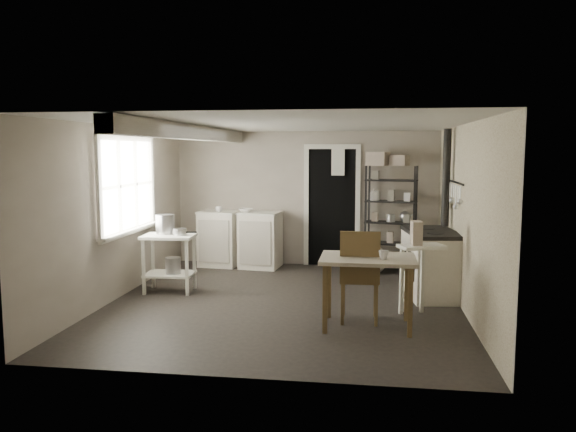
# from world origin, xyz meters

# --- Properties ---
(floor) EXTENTS (5.00, 5.00, 0.00)m
(floor) POSITION_xyz_m (0.00, 0.00, 0.00)
(floor) COLOR black
(floor) RESTS_ON ground
(ceiling) EXTENTS (5.00, 5.00, 0.00)m
(ceiling) POSITION_xyz_m (0.00, 0.00, 2.30)
(ceiling) COLOR beige
(ceiling) RESTS_ON wall_back
(wall_back) EXTENTS (4.50, 0.02, 2.30)m
(wall_back) POSITION_xyz_m (0.00, 2.50, 1.15)
(wall_back) COLOR #A99E90
(wall_back) RESTS_ON ground
(wall_front) EXTENTS (4.50, 0.02, 2.30)m
(wall_front) POSITION_xyz_m (0.00, -2.50, 1.15)
(wall_front) COLOR #A99E90
(wall_front) RESTS_ON ground
(wall_left) EXTENTS (0.02, 5.00, 2.30)m
(wall_left) POSITION_xyz_m (-2.25, 0.00, 1.15)
(wall_left) COLOR #A99E90
(wall_left) RESTS_ON ground
(wall_right) EXTENTS (0.02, 5.00, 2.30)m
(wall_right) POSITION_xyz_m (2.25, 0.00, 1.15)
(wall_right) COLOR #A99E90
(wall_right) RESTS_ON ground
(window) EXTENTS (0.12, 1.76, 1.28)m
(window) POSITION_xyz_m (-2.22, 0.20, 1.50)
(window) COLOR white
(window) RESTS_ON wall_left
(doorway) EXTENTS (0.96, 0.10, 2.08)m
(doorway) POSITION_xyz_m (0.45, 2.47, 1.00)
(doorway) COLOR white
(doorway) RESTS_ON ground
(ceiling_beam) EXTENTS (0.18, 5.00, 0.18)m
(ceiling_beam) POSITION_xyz_m (-1.20, 0.00, 2.20)
(ceiling_beam) COLOR white
(ceiling_beam) RESTS_ON ceiling
(wallpaper_panel) EXTENTS (0.01, 5.00, 2.30)m
(wallpaper_panel) POSITION_xyz_m (2.24, 0.00, 1.15)
(wallpaper_panel) COLOR beige
(wallpaper_panel) RESTS_ON wall_right
(utensil_rail) EXTENTS (0.06, 1.20, 0.44)m
(utensil_rail) POSITION_xyz_m (2.19, 0.60, 1.55)
(utensil_rail) COLOR #BBBBBE
(utensil_rail) RESTS_ON wall_right
(prep_table) EXTENTS (0.73, 0.54, 0.81)m
(prep_table) POSITION_xyz_m (-1.68, 0.32, 0.40)
(prep_table) COLOR white
(prep_table) RESTS_ON ground
(stockpot) EXTENTS (0.29, 0.29, 0.28)m
(stockpot) POSITION_xyz_m (-1.76, 0.41, 0.94)
(stockpot) COLOR #BBBBBE
(stockpot) RESTS_ON prep_table
(saucepan) EXTENTS (0.22, 0.22, 0.10)m
(saucepan) POSITION_xyz_m (-1.52, 0.32, 0.85)
(saucepan) COLOR #BBBBBE
(saucepan) RESTS_ON prep_table
(bucket) EXTENTS (0.22, 0.22, 0.23)m
(bucket) POSITION_xyz_m (-1.61, 0.27, 0.39)
(bucket) COLOR #BBBBBE
(bucket) RESTS_ON prep_table
(base_cabinets) EXTENTS (1.49, 0.76, 0.95)m
(base_cabinets) POSITION_xyz_m (-1.09, 2.18, 0.46)
(base_cabinets) COLOR #EDE5CF
(base_cabinets) RESTS_ON ground
(mixing_bowl) EXTENTS (0.36, 0.36, 0.07)m
(mixing_bowl) POSITION_xyz_m (-0.98, 2.12, 0.96)
(mixing_bowl) COLOR white
(mixing_bowl) RESTS_ON base_cabinets
(counter_cup) EXTENTS (0.13, 0.13, 0.09)m
(counter_cup) POSITION_xyz_m (-1.43, 2.08, 0.97)
(counter_cup) COLOR white
(counter_cup) RESTS_ON base_cabinets
(shelf_rack) EXTENTS (0.87, 0.48, 1.73)m
(shelf_rack) POSITION_xyz_m (1.43, 2.17, 0.95)
(shelf_rack) COLOR black
(shelf_rack) RESTS_ON ground
(shelf_jar) EXTENTS (0.11, 0.12, 0.20)m
(shelf_jar) POSITION_xyz_m (1.15, 2.17, 1.37)
(shelf_jar) COLOR white
(shelf_jar) RESTS_ON shelf_rack
(storage_box_a) EXTENTS (0.40, 0.38, 0.22)m
(storage_box_a) POSITION_xyz_m (1.21, 2.21, 2.01)
(storage_box_a) COLOR #BFAF9A
(storage_box_a) RESTS_ON shelf_rack
(storage_box_b) EXTENTS (0.34, 0.33, 0.17)m
(storage_box_b) POSITION_xyz_m (1.56, 2.19, 1.99)
(storage_box_b) COLOR #BFAF9A
(storage_box_b) RESTS_ON shelf_rack
(stove) EXTENTS (0.78, 1.21, 0.89)m
(stove) POSITION_xyz_m (1.92, 0.61, 0.44)
(stove) COLOR #EDE5CF
(stove) RESTS_ON ground
(stovepipe) EXTENTS (0.12, 0.12, 1.55)m
(stovepipe) POSITION_xyz_m (2.14, 1.02, 1.59)
(stovepipe) COLOR black
(stovepipe) RESTS_ON stove
(side_ledge) EXTENTS (0.61, 0.47, 0.84)m
(side_ledge) POSITION_xyz_m (1.71, -0.23, 0.43)
(side_ledge) COLOR white
(side_ledge) RESTS_ON ground
(oats_box) EXTENTS (0.14, 0.21, 0.29)m
(oats_box) POSITION_xyz_m (1.64, -0.25, 1.01)
(oats_box) COLOR #BFAF9A
(oats_box) RESTS_ON side_ledge
(work_table) EXTENTS (1.05, 0.74, 0.80)m
(work_table) POSITION_xyz_m (1.07, -0.90, 0.38)
(work_table) COLOR beige
(work_table) RESTS_ON ground
(table_cup) EXTENTS (0.12, 0.12, 0.10)m
(table_cup) POSITION_xyz_m (1.23, -1.03, 0.81)
(table_cup) COLOR white
(table_cup) RESTS_ON work_table
(chair) EXTENTS (0.45, 0.47, 1.08)m
(chair) POSITION_xyz_m (0.98, -0.68, 0.48)
(chair) COLOR brown
(chair) RESTS_ON ground
(flour_sack) EXTENTS (0.37, 0.31, 0.44)m
(flour_sack) POSITION_xyz_m (1.19, 1.92, 0.24)
(flour_sack) COLOR white
(flour_sack) RESTS_ON ground
(floor_crock) EXTENTS (0.14, 0.14, 0.14)m
(floor_crock) POSITION_xyz_m (1.51, -0.19, 0.07)
(floor_crock) COLOR white
(floor_crock) RESTS_ON ground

